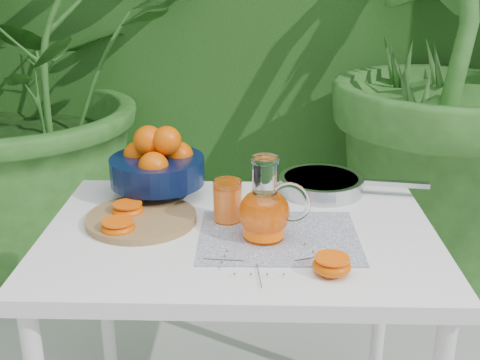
{
  "coord_description": "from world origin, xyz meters",
  "views": [
    {
      "loc": [
        0.04,
        -1.33,
        1.41
      ],
      "look_at": [
        -0.0,
        0.08,
        0.88
      ],
      "focal_mm": 45.0,
      "sensor_mm": 36.0,
      "label": 1
    }
  ],
  "objects_px": {
    "white_table": "(240,258)",
    "juice_pitcher": "(265,210)",
    "fruit_bowl": "(157,164)",
    "saute_pan": "(322,184)",
    "cutting_board": "(141,219)"
  },
  "relations": [
    {
      "from": "juice_pitcher",
      "to": "saute_pan",
      "type": "bearing_deg",
      "value": 61.59
    },
    {
      "from": "cutting_board",
      "to": "saute_pan",
      "type": "height_order",
      "value": "saute_pan"
    },
    {
      "from": "cutting_board",
      "to": "saute_pan",
      "type": "relative_size",
      "value": 0.65
    },
    {
      "from": "white_table",
      "to": "cutting_board",
      "type": "relative_size",
      "value": 3.44
    },
    {
      "from": "juice_pitcher",
      "to": "white_table",
      "type": "bearing_deg",
      "value": 143.47
    },
    {
      "from": "white_table",
      "to": "cutting_board",
      "type": "bearing_deg",
      "value": 170.3
    },
    {
      "from": "saute_pan",
      "to": "cutting_board",
      "type": "bearing_deg",
      "value": -155.29
    },
    {
      "from": "juice_pitcher",
      "to": "saute_pan",
      "type": "xyz_separation_m",
      "value": [
        0.17,
        0.32,
        -0.05
      ]
    },
    {
      "from": "white_table",
      "to": "juice_pitcher",
      "type": "height_order",
      "value": "juice_pitcher"
    },
    {
      "from": "cutting_board",
      "to": "fruit_bowl",
      "type": "distance_m",
      "value": 0.2
    },
    {
      "from": "white_table",
      "to": "juice_pitcher",
      "type": "distance_m",
      "value": 0.18
    },
    {
      "from": "cutting_board",
      "to": "saute_pan",
      "type": "bearing_deg",
      "value": 24.71
    },
    {
      "from": "fruit_bowl",
      "to": "saute_pan",
      "type": "relative_size",
      "value": 0.61
    },
    {
      "from": "fruit_bowl",
      "to": "cutting_board",
      "type": "bearing_deg",
      "value": -95.72
    },
    {
      "from": "fruit_bowl",
      "to": "saute_pan",
      "type": "xyz_separation_m",
      "value": [
        0.48,
        0.05,
        -0.07
      ]
    }
  ]
}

